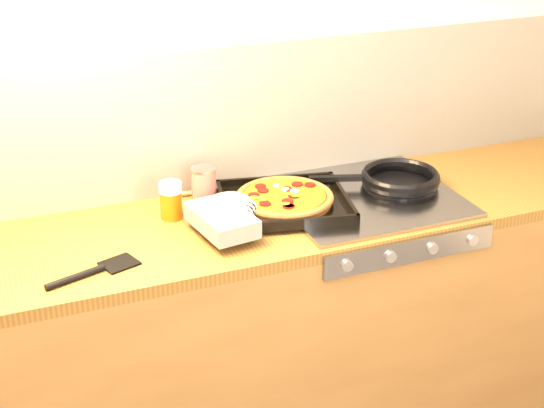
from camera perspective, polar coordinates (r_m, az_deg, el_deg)
name	(u,v)px	position (r m, az deg, el deg)	size (l,w,h in m)	color
room_shell	(211,120)	(2.84, -4.22, 5.76)	(3.20, 3.20, 3.20)	white
counter_run	(243,338)	(2.91, -1.99, -9.14)	(3.20, 0.62, 0.90)	olive
stovetop	(365,198)	(2.85, 6.38, 0.44)	(0.60, 0.56, 0.02)	gray
pizza_on_tray	(267,204)	(2.69, -0.34, 0.02)	(0.58, 0.45, 0.07)	black
frying_pan	(398,180)	(2.92, 8.65, 1.67)	(0.48, 0.35, 0.04)	black
tomato_can	(204,185)	(2.81, -4.68, 1.34)	(0.09, 0.09, 0.12)	#AF0E13
juice_glass	(171,200)	(2.69, -6.94, 0.27)	(0.08, 0.08, 0.12)	#C85A0B
wooden_spoon	(224,190)	(2.89, -3.33, 0.99)	(0.30, 0.07, 0.02)	#9F6C43
black_spatula	(94,271)	(2.43, -12.09, -4.53)	(0.28, 0.14, 0.02)	black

